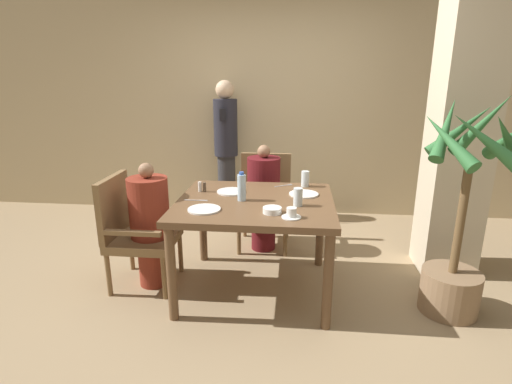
# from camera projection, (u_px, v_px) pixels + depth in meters

# --- Properties ---
(ground_plane) EXTENTS (16.00, 16.00, 0.00)m
(ground_plane) POSITION_uv_depth(u_px,v_px,m) (255.00, 288.00, 3.31)
(ground_plane) COLOR #9E8460
(wall_back) EXTENTS (8.00, 0.06, 2.80)m
(wall_back) POSITION_uv_depth(u_px,v_px,m) (272.00, 100.00, 4.81)
(wall_back) COLOR #C6B289
(wall_back) RESTS_ON ground_plane
(pillar_stone) EXTENTS (0.45, 0.45, 2.70)m
(pillar_stone) POSITION_uv_depth(u_px,v_px,m) (462.00, 119.00, 3.29)
(pillar_stone) COLOR beige
(pillar_stone) RESTS_ON ground_plane
(dining_table) EXTENTS (1.21, 1.09, 0.77)m
(dining_table) POSITION_uv_depth(u_px,v_px,m) (255.00, 211.00, 3.12)
(dining_table) COLOR brown
(dining_table) RESTS_ON ground_plane
(chair_left_side) EXTENTS (0.52, 0.52, 0.92)m
(chair_left_side) POSITION_uv_depth(u_px,v_px,m) (133.00, 228.00, 3.27)
(chair_left_side) COLOR brown
(chair_left_side) RESTS_ON ground_plane
(diner_in_left_chair) EXTENTS (0.32, 0.32, 1.04)m
(diner_in_left_chair) POSITION_uv_depth(u_px,v_px,m) (150.00, 224.00, 3.24)
(diner_in_left_chair) COLOR maroon
(diner_in_left_chair) RESTS_ON ground_plane
(chair_far_side) EXTENTS (0.52, 0.52, 0.92)m
(chair_far_side) POSITION_uv_depth(u_px,v_px,m) (265.00, 198.00, 4.08)
(chair_far_side) COLOR brown
(chair_far_side) RESTS_ON ground_plane
(diner_in_far_chair) EXTENTS (0.32, 0.32, 1.06)m
(diner_in_far_chair) POSITION_uv_depth(u_px,v_px,m) (264.00, 197.00, 3.92)
(diner_in_far_chair) COLOR #5B1419
(diner_in_far_chair) RESTS_ON ground_plane
(standing_host) EXTENTS (0.28, 0.31, 1.64)m
(standing_host) POSITION_uv_depth(u_px,v_px,m) (226.00, 146.00, 4.75)
(standing_host) COLOR #2D2D33
(standing_host) RESTS_ON ground_plane
(potted_palm) EXTENTS (0.70, 0.65, 1.61)m
(potted_palm) POSITION_uv_depth(u_px,v_px,m) (459.00, 234.00, 2.82)
(potted_palm) COLOR #896B4C
(potted_palm) RESTS_ON ground_plane
(plate_main_left) EXTENTS (0.24, 0.24, 0.01)m
(plate_main_left) POSITION_uv_depth(u_px,v_px,m) (231.00, 192.00, 3.30)
(plate_main_left) COLOR white
(plate_main_left) RESTS_ON dining_table
(plate_main_right) EXTENTS (0.24, 0.24, 0.01)m
(plate_main_right) POSITION_uv_depth(u_px,v_px,m) (204.00, 209.00, 2.87)
(plate_main_right) COLOR white
(plate_main_right) RESTS_ON dining_table
(plate_dessert_center) EXTENTS (0.24, 0.24, 0.01)m
(plate_dessert_center) POSITION_uv_depth(u_px,v_px,m) (304.00, 194.00, 3.23)
(plate_dessert_center) COLOR white
(plate_dessert_center) RESTS_ON dining_table
(teacup_with_saucer) EXTENTS (0.14, 0.14, 0.07)m
(teacup_with_saucer) POSITION_uv_depth(u_px,v_px,m) (291.00, 214.00, 2.71)
(teacup_with_saucer) COLOR white
(teacup_with_saucer) RESTS_ON dining_table
(bowl_small) EXTENTS (0.13, 0.13, 0.04)m
(bowl_small) POSITION_uv_depth(u_px,v_px,m) (272.00, 210.00, 2.80)
(bowl_small) COLOR white
(bowl_small) RESTS_ON dining_table
(water_bottle) EXTENTS (0.07, 0.07, 0.23)m
(water_bottle) POSITION_uv_depth(u_px,v_px,m) (242.00, 187.00, 3.06)
(water_bottle) COLOR silver
(water_bottle) RESTS_ON dining_table
(glass_tall_near) EXTENTS (0.07, 0.07, 0.14)m
(glass_tall_near) POSITION_uv_depth(u_px,v_px,m) (305.00, 179.00, 3.45)
(glass_tall_near) COLOR silver
(glass_tall_near) RESTS_ON dining_table
(glass_tall_mid) EXTENTS (0.07, 0.07, 0.14)m
(glass_tall_mid) POSITION_uv_depth(u_px,v_px,m) (298.00, 197.00, 2.94)
(glass_tall_mid) COLOR silver
(glass_tall_mid) RESTS_ON dining_table
(salt_shaker) EXTENTS (0.03, 0.03, 0.08)m
(salt_shaker) POSITION_uv_depth(u_px,v_px,m) (200.00, 187.00, 3.31)
(salt_shaker) COLOR white
(salt_shaker) RESTS_ON dining_table
(pepper_shaker) EXTENTS (0.03, 0.03, 0.08)m
(pepper_shaker) POSITION_uv_depth(u_px,v_px,m) (204.00, 187.00, 3.30)
(pepper_shaker) COLOR #4C3D2D
(pepper_shaker) RESTS_ON dining_table
(fork_beside_plate) EXTENTS (0.15, 0.10, 0.00)m
(fork_beside_plate) POSITION_uv_depth(u_px,v_px,m) (285.00, 185.00, 3.50)
(fork_beside_plate) COLOR silver
(fork_beside_plate) RESTS_ON dining_table
(knife_beside_plate) EXTENTS (0.18, 0.02, 0.00)m
(knife_beside_plate) POSITION_uv_depth(u_px,v_px,m) (197.00, 200.00, 3.08)
(knife_beside_plate) COLOR silver
(knife_beside_plate) RESTS_ON dining_table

